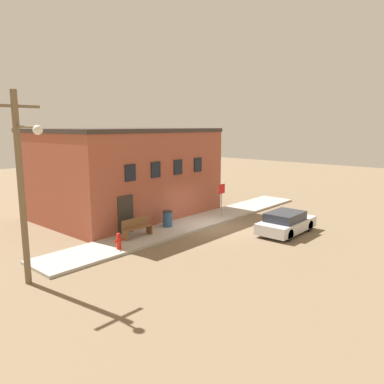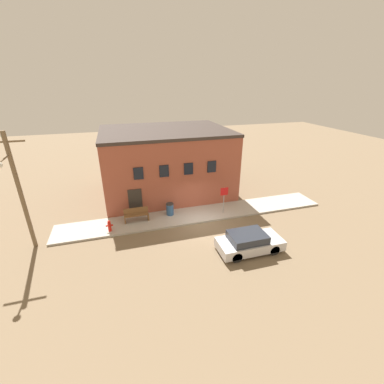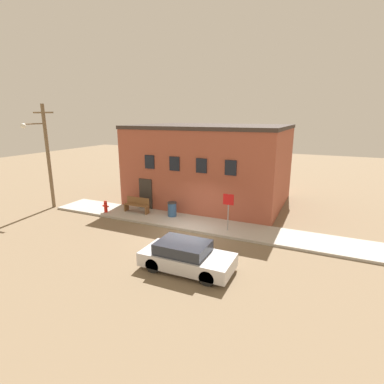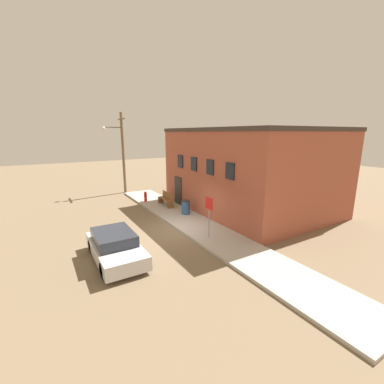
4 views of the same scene
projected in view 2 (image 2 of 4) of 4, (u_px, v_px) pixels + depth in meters
name	position (u px, v px, depth m)	size (l,w,h in m)	color
ground_plane	(202.00, 223.00, 18.57)	(80.00, 80.00, 0.00)	#7A664C
sidewalk	(197.00, 215.00, 19.63)	(20.31, 2.48, 0.14)	#B2ADA3
brick_building	(166.00, 162.00, 22.83)	(10.74, 8.17, 5.71)	#9E4C38
fire_hydrant	(109.00, 226.00, 17.21)	(0.47, 0.22, 0.80)	red
stop_sign	(224.00, 196.00, 19.18)	(0.60, 0.06, 2.10)	gray
bench	(136.00, 215.00, 18.46)	(1.73, 0.44, 0.98)	brown
trash_bin	(170.00, 209.00, 19.32)	(0.58, 0.58, 0.92)	#2D517F
utility_pole	(19.00, 190.00, 14.36)	(1.80, 1.84, 7.13)	brown
parked_car	(249.00, 242.00, 15.38)	(3.91, 1.78, 1.22)	black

